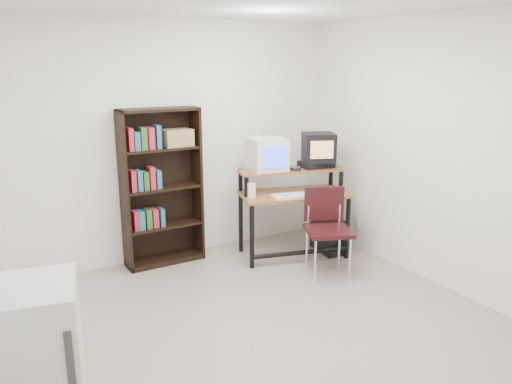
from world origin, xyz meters
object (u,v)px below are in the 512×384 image
crt_tv (319,147)px  mini_fridge (32,361)px  pc_tower (327,234)px  bookshelf (161,185)px  computer_desk (293,197)px  school_chair (327,222)px  crt_monitor (267,155)px

crt_tv → mini_fridge: 3.73m
crt_tv → pc_tower: 1.01m
crt_tv → bookshelf: bearing=-172.2°
computer_desk → mini_fridge: computer_desk is taller
crt_tv → school_chair: (-0.33, -0.61, -0.66)m
crt_monitor → crt_tv: bearing=-9.7°
bookshelf → mini_fridge: bearing=-126.6°
pc_tower → mini_fridge: mini_fridge is taller
crt_monitor → mini_fridge: (-2.68, -1.82, -0.69)m
pc_tower → crt_tv: bearing=116.3°
bookshelf → computer_desk: bearing=-22.1°
crt_tv → mini_fridge: bearing=-129.0°
pc_tower → bookshelf: bookshelf is taller
crt_tv → bookshelf: size_ratio=0.26×
mini_fridge → school_chair: bearing=30.8°
crt_monitor → pc_tower: crt_monitor is taller
pc_tower → school_chair: school_chair is taller
computer_desk → pc_tower: computer_desk is taller
bookshelf → mini_fridge: 2.68m
school_chair → crt_monitor: bearing=129.9°
computer_desk → mini_fridge: 3.33m
bookshelf → crt_tv: bearing=-17.2°
pc_tower → mini_fridge: size_ratio=0.48×
crt_monitor → mini_fridge: size_ratio=0.46×
crt_tv → mini_fridge: size_ratio=0.48×
crt_monitor → school_chair: size_ratio=0.49×
crt_monitor → bookshelf: bookshelf is taller
mini_fridge → pc_tower: bearing=35.7°
mini_fridge → crt_tv: bearing=38.1°
mini_fridge → computer_desk: bearing=40.5°
school_chair → mini_fridge: 3.11m
bookshelf → crt_monitor: bearing=-17.1°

